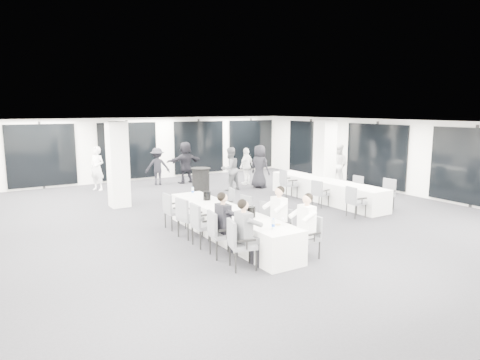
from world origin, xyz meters
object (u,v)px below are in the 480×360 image
at_px(standing_guest_h, 338,162).
at_px(ice_bucket_far, 207,196).
at_px(chair_side_left_mid, 319,192).
at_px(standing_guest_b, 230,166).
at_px(chair_main_right_second, 282,225).
at_px(standing_guest_e, 260,164).
at_px(chair_main_right_near, 310,234).
at_px(ice_bucket_near, 251,212).
at_px(standing_guest_c, 157,164).
at_px(cocktail_table, 201,181).
at_px(standing_guest_f, 185,160).
at_px(chair_main_left_second, 219,231).
at_px(banquet_table_main, 228,224).
at_px(chair_side_right_mid, 355,187).
at_px(chair_side_left_far, 287,182).
at_px(chair_main_left_far, 172,209).
at_px(chair_main_right_far, 227,203).
at_px(chair_main_left_mid, 201,222).
at_px(chair_side_left_near, 354,200).
at_px(chair_main_left_near, 239,241).
at_px(chair_side_right_near, 386,192).
at_px(standing_guest_g, 97,166).
at_px(chair_main_right_mid, 263,218).
at_px(standing_guest_d, 247,164).
at_px(chair_main_right_fourth, 243,210).
at_px(chair_side_right_far, 324,180).
at_px(chair_main_left_fourth, 187,215).

bearing_deg(standing_guest_h, ice_bucket_far, 86.38).
relative_size(chair_side_left_mid, standing_guest_b, 0.46).
distance_m(chair_main_right_second, standing_guest_e, 7.44).
relative_size(chair_main_right_near, ice_bucket_near, 3.76).
bearing_deg(standing_guest_c, cocktail_table, 119.06).
relative_size(cocktail_table, standing_guest_f, 0.50).
distance_m(chair_main_left_second, chair_side_left_mid, 5.67).
xyz_separation_m(banquet_table_main, chair_side_right_mid, (5.93, 1.39, 0.13)).
bearing_deg(chair_side_left_far, chair_main_left_far, -62.23).
relative_size(chair_main_right_far, chair_side_left_far, 0.92).
bearing_deg(chair_main_left_mid, chair_side_left_near, 92.04).
relative_size(chair_main_left_near, chair_side_right_near, 1.05).
bearing_deg(chair_main_right_far, standing_guest_g, 31.01).
bearing_deg(chair_main_left_second, chair_main_right_mid, 121.48).
bearing_deg(chair_main_right_mid, chair_main_right_near, 167.55).
distance_m(standing_guest_d, standing_guest_h, 3.82).
bearing_deg(standing_guest_f, chair_main_left_second, 61.12).
bearing_deg(standing_guest_f, chair_side_right_near, 105.13).
xyz_separation_m(cocktail_table, chair_side_left_mid, (2.43, -3.81, -0.01)).
relative_size(banquet_table_main, chair_main_right_fourth, 5.67).
relative_size(chair_main_right_fourth, standing_guest_h, 0.44).
xyz_separation_m(chair_side_left_near, chair_side_right_near, (1.67, 0.21, 0.03)).
xyz_separation_m(chair_main_right_second, chair_side_left_near, (3.45, 0.98, 0.03)).
relative_size(chair_main_right_far, standing_guest_g, 0.48).
bearing_deg(standing_guest_e, standing_guest_c, 27.80).
relative_size(cocktail_table, chair_main_left_far, 1.05).
bearing_deg(chair_side_left_near, standing_guest_g, -141.19).
height_order(chair_main_left_mid, chair_main_right_far, chair_main_left_mid).
bearing_deg(chair_main_right_near, standing_guest_h, -48.27).
relative_size(chair_main_left_far, chair_main_right_second, 1.11).
bearing_deg(chair_main_left_second, chair_main_left_far, -171.49).
distance_m(cocktail_table, ice_bucket_far, 4.38).
height_order(banquet_table_main, standing_guest_b, standing_guest_b).
bearing_deg(cocktail_table, chair_side_left_near, -65.64).
xyz_separation_m(chair_main_left_second, chair_main_right_far, (1.67, 2.51, -0.04)).
relative_size(chair_main_left_second, chair_main_right_far, 1.07).
bearing_deg(standing_guest_e, chair_side_right_far, -170.54).
height_order(standing_guest_f, ice_bucket_far, standing_guest_f).
bearing_deg(chair_side_right_near, ice_bucket_far, 77.49).
distance_m(chair_main_left_fourth, chair_main_left_far, 0.95).
distance_m(chair_main_left_second, chair_main_left_mid, 0.84).
xyz_separation_m(standing_guest_e, standing_guest_g, (-5.75, 2.95, -0.01)).
height_order(chair_main_left_fourth, standing_guest_f, standing_guest_f).
bearing_deg(standing_guest_f, standing_guest_b, 98.96).
height_order(chair_main_left_near, standing_guest_d, standing_guest_d).
bearing_deg(chair_side_right_far, chair_main_left_near, 118.41).
bearing_deg(standing_guest_b, chair_side_left_far, 101.89).
xyz_separation_m(chair_main_right_near, chair_side_right_mid, (5.10, 3.50, -0.02)).
height_order(chair_main_right_fourth, chair_side_right_near, chair_side_right_near).
bearing_deg(standing_guest_g, standing_guest_b, 22.85).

